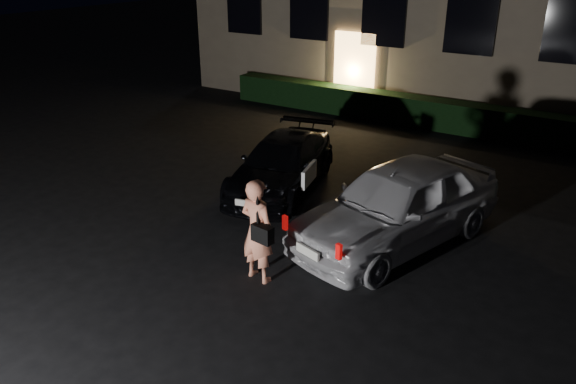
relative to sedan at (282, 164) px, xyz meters
The scene contains 5 objects.
ground 4.72m from the sedan, 65.66° to the right, with size 80.00×80.00×0.00m, color black.
hedge 6.52m from the sedan, 72.75° to the left, with size 15.00×0.70×0.85m, color black.
sedan is the anchor object (origin of this frame).
hatch 3.25m from the sedan, 17.60° to the right, with size 3.00×4.70×1.49m.
man 3.76m from the sedan, 62.78° to the right, with size 0.72×0.50×1.73m.
Camera 1 is at (4.35, -5.38, 4.93)m, focal length 35.00 mm.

